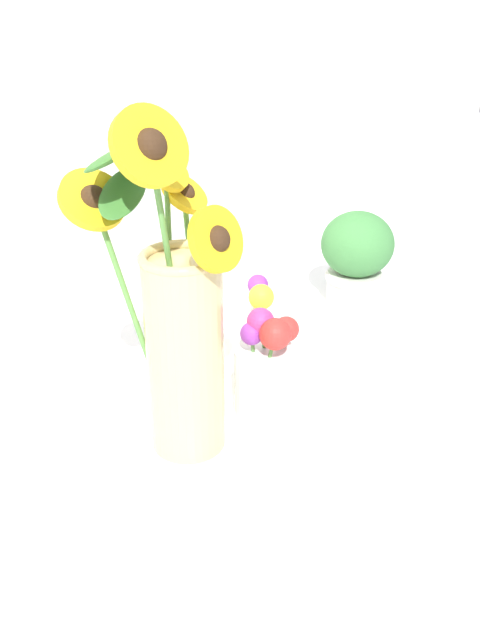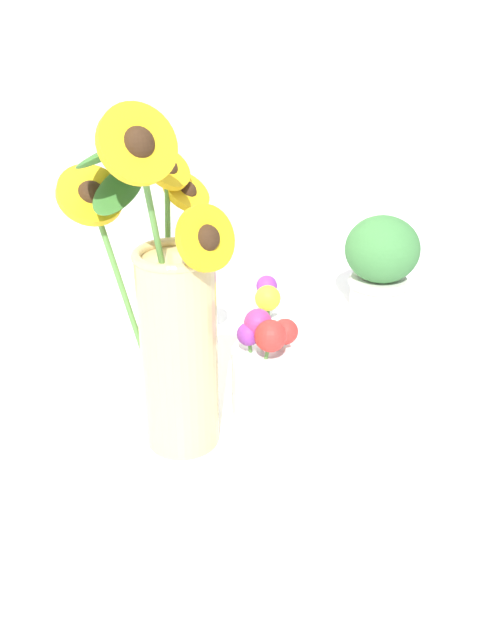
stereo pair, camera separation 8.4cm
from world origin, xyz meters
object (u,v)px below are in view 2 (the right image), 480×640
(vase_small_center, at_px, (263,375))
(vase_bulb_right, at_px, (271,339))
(mason_jar_sunflowers, at_px, (173,322))
(serving_tray, at_px, (240,412))
(potted_plant, at_px, (381,261))

(vase_small_center, bearing_deg, vase_bulb_right, 40.84)
(mason_jar_sunflowers, bearing_deg, serving_tray, -1.38)
(serving_tray, xyz_separation_m, potted_plant, (0.44, 0.10, 0.09))
(mason_jar_sunflowers, bearing_deg, potted_plant, 9.64)
(vase_small_center, relative_size, potted_plant, 0.92)
(mason_jar_sunflowers, distance_m, potted_plant, 0.56)
(vase_small_center, distance_m, potted_plant, 0.46)
(mason_jar_sunflowers, distance_m, vase_small_center, 0.16)
(mason_jar_sunflowers, xyz_separation_m, vase_small_center, (0.11, -0.04, -0.10))
(vase_bulb_right, bearing_deg, serving_tray, -158.15)
(mason_jar_sunflowers, height_order, vase_bulb_right, mason_jar_sunflowers)
(serving_tray, height_order, potted_plant, potted_plant)
(vase_bulb_right, bearing_deg, vase_small_center, -139.16)
(mason_jar_sunflowers, bearing_deg, vase_bulb_right, 10.21)
(vase_small_center, bearing_deg, serving_tray, 95.36)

